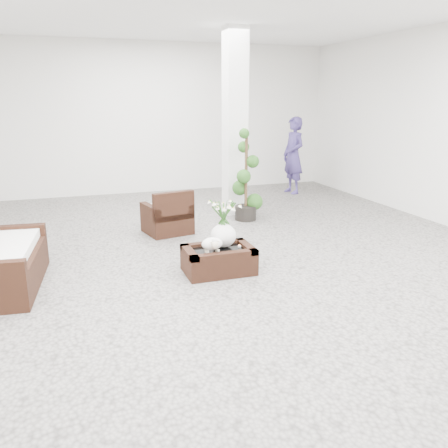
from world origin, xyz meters
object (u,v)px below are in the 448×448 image
object	(u,v)px
loveseat	(3,254)
armchair	(167,211)
topiary	(246,176)
coffee_table	(219,261)

from	to	relation	value
loveseat	armchair	bearing A→B (deg)	-48.13
armchair	topiary	distance (m)	1.69
armchair	topiary	size ratio (longest dim) A/B	0.45
coffee_table	loveseat	size ratio (longest dim) A/B	0.55
armchair	loveseat	world-z (taller)	loveseat
coffee_table	topiary	bearing A→B (deg)	61.38
coffee_table	loveseat	xyz separation A→B (m)	(-2.61, 0.34, 0.28)
coffee_table	loveseat	world-z (taller)	loveseat
armchair	coffee_table	bearing A→B (deg)	84.79
coffee_table	loveseat	bearing A→B (deg)	172.51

